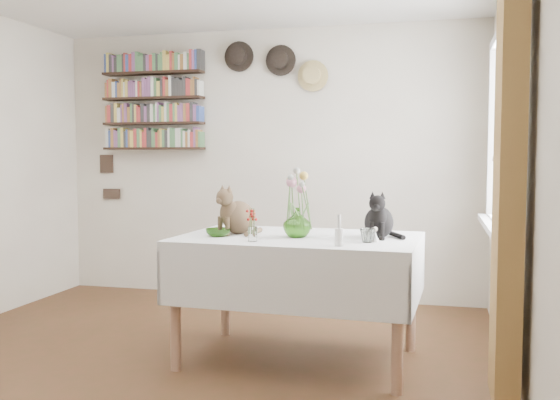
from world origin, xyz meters
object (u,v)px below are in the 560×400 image
(black_cat, at_px, (379,214))
(flower_vase, at_px, (297,223))
(dining_table, at_px, (299,267))
(tabby_cat, at_px, (238,208))
(bookshelf_unit, at_px, (153,102))

(black_cat, relative_size, flower_vase, 1.61)
(dining_table, bearing_deg, tabby_cat, 173.58)
(dining_table, bearing_deg, black_cat, 7.19)
(black_cat, xyz_separation_m, bookshelf_unit, (-2.30, 1.60, 0.88))
(tabby_cat, bearing_deg, flower_vase, 15.67)
(dining_table, xyz_separation_m, tabby_cat, (-0.42, 0.05, 0.37))
(black_cat, distance_m, flower_vase, 0.52)
(black_cat, bearing_deg, bookshelf_unit, 146.35)
(black_cat, height_order, flower_vase, black_cat)
(black_cat, bearing_deg, flower_vase, -165.91)
(tabby_cat, height_order, flower_vase, tabby_cat)
(tabby_cat, relative_size, black_cat, 1.10)
(black_cat, relative_size, bookshelf_unit, 0.30)
(tabby_cat, xyz_separation_m, black_cat, (0.93, 0.02, -0.02))
(flower_vase, bearing_deg, bookshelf_unit, 136.34)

